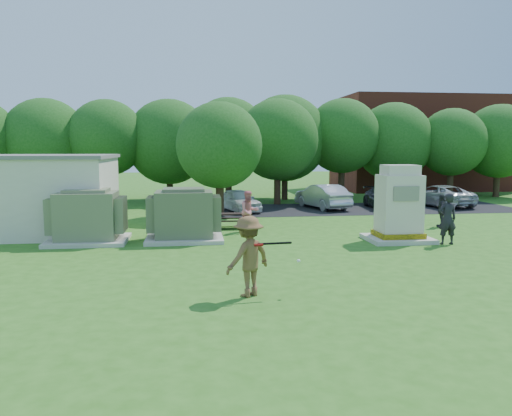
{
  "coord_description": "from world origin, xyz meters",
  "views": [
    {
      "loc": [
        -2.47,
        -15.23,
        3.66
      ],
      "look_at": [
        0.0,
        4.0,
        1.3
      ],
      "focal_mm": 35.0,
      "sensor_mm": 36.0,
      "label": 1
    }
  ],
  "objects": [
    {
      "name": "car_white",
      "position": [
        0.19,
        13.17,
        0.64
      ],
      "size": [
        2.59,
        4.06,
        1.29
      ],
      "primitive_type": "imported",
      "rotation": [
        0.0,
        0.0,
        0.31
      ],
      "color": "white",
      "rests_on": "ground"
    },
    {
      "name": "transformer_left",
      "position": [
        -6.5,
        4.5,
        0.97
      ],
      "size": [
        3.0,
        2.4,
        2.07
      ],
      "color": "beige",
      "rests_on": "ground"
    },
    {
      "name": "batting_equipment",
      "position": [
        -0.46,
        -3.35,
        1.23
      ],
      "size": [
        1.17,
        0.27,
        0.52
      ],
      "color": "black",
      "rests_on": "ground"
    },
    {
      "name": "transformer_right",
      "position": [
        -2.8,
        4.5,
        0.97
      ],
      "size": [
        3.0,
        2.4,
        2.07
      ],
      "color": "beige",
      "rests_on": "ground"
    },
    {
      "name": "batter",
      "position": [
        -1.13,
        -3.29,
        1.0
      ],
      "size": [
        1.48,
        1.35,
        2.0
      ],
      "primitive_type": "imported",
      "rotation": [
        0.0,
        0.0,
        3.75
      ],
      "color": "brown",
      "rests_on": "ground"
    },
    {
      "name": "person_walking_right",
      "position": [
        8.93,
        6.32,
        0.76
      ],
      "size": [
        0.68,
        0.96,
        1.51
      ],
      "primitive_type": "imported",
      "rotation": [
        0.0,
        0.0,
        4.31
      ],
      "color": "#27272C",
      "rests_on": "ground"
    },
    {
      "name": "brick_building",
      "position": [
        18.0,
        27.0,
        4.0
      ],
      "size": [
        15.0,
        8.0,
        8.0
      ],
      "primitive_type": "cube",
      "color": "maroon",
      "rests_on": "ground"
    },
    {
      "name": "car_silver_a",
      "position": [
        5.31,
        13.92,
        0.73
      ],
      "size": [
        2.65,
        4.68,
        1.46
      ],
      "primitive_type": "imported",
      "rotation": [
        0.0,
        0.0,
        3.41
      ],
      "color": "#B6B6BB",
      "rests_on": "ground"
    },
    {
      "name": "person_by_generator",
      "position": [
        7.08,
        2.33,
        0.98
      ],
      "size": [
        0.73,
        0.5,
        1.96
      ],
      "primitive_type": "imported",
      "rotation": [
        0.0,
        0.0,
        3.1
      ],
      "color": "black",
      "rests_on": "ground"
    },
    {
      "name": "person_at_picnic",
      "position": [
        -0.03,
        6.1,
        0.9
      ],
      "size": [
        1.04,
        0.91,
        1.8
      ],
      "primitive_type": "imported",
      "rotation": [
        0.0,
        0.0,
        0.3
      ],
      "color": "#DD757A",
      "rests_on": "ground"
    },
    {
      "name": "ground",
      "position": [
        0.0,
        0.0,
        0.0
      ],
      "size": [
        120.0,
        120.0,
        0.0
      ],
      "primitive_type": "plane",
      "color": "#2D6619",
      "rests_on": "ground"
    },
    {
      "name": "car_silver_b",
      "position": [
        12.82,
        14.09,
        0.67
      ],
      "size": [
        3.2,
        5.18,
        1.34
      ],
      "primitive_type": "imported",
      "rotation": [
        0.0,
        0.0,
        3.36
      ],
      "color": "silver",
      "rests_on": "ground"
    },
    {
      "name": "parking_strip",
      "position": [
        7.0,
        13.5,
        0.01
      ],
      "size": [
        20.0,
        6.0,
        0.01
      ],
      "primitive_type": "cube",
      "color": "#232326",
      "rests_on": "ground"
    },
    {
      "name": "picnic_table",
      "position": [
        -0.57,
        7.26,
        0.42
      ],
      "size": [
        1.58,
        1.18,
        0.68
      ],
      "color": "black",
      "rests_on": "ground"
    },
    {
      "name": "tree_row",
      "position": [
        1.75,
        18.5,
        4.15
      ],
      "size": [
        41.3,
        13.3,
        7.3
      ],
      "color": "#47301E",
      "rests_on": "ground"
    },
    {
      "name": "car_dark",
      "position": [
        8.96,
        13.44,
        0.62
      ],
      "size": [
        2.17,
        4.4,
        1.23
      ],
      "primitive_type": "imported",
      "rotation": [
        0.0,
        0.0,
        -0.11
      ],
      "color": "black",
      "rests_on": "ground"
    },
    {
      "name": "generator_cabinet",
      "position": [
        5.54,
        3.25,
        1.31
      ],
      "size": [
        2.45,
        2.01,
        2.99
      ],
      "color": "beige",
      "rests_on": "ground"
    }
  ]
}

